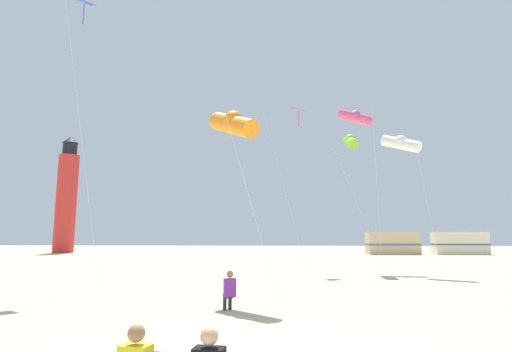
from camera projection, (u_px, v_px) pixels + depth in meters
The scene contains 10 objects.
kite_flyer_standing at pixel (229, 290), 11.77m from camera, with size 0.45×0.56×1.16m.
kite_diamond_blue at pixel (84, 15), 19.90m from camera, with size 2.27×2.27×13.96m.
kite_tube_orange at pixel (233, 124), 15.03m from camera, with size 2.72×2.80×7.03m.
kite_diamond_scarlet at pixel (297, 116), 27.10m from camera, with size 3.07×3.07×10.92m.
kite_tube_lime at pixel (351, 142), 26.75m from camera, with size 3.16×2.86×9.13m.
kite_tube_white at pixel (401, 143), 24.98m from camera, with size 3.16×3.07×8.62m.
kite_tube_rainbow at pixel (356, 117), 28.79m from camera, with size 2.87×2.40×11.34m.
lighthouse_distant at pixel (67, 197), 57.88m from camera, with size 2.80×2.80×16.80m.
rv_van_tan at pixel (392, 243), 50.89m from camera, with size 6.53×2.61×2.80m.
rv_van_cream at pixel (460, 243), 50.89m from camera, with size 6.48×2.46×2.80m.
Camera 1 is at (0.76, -6.58, 2.12)m, focal length 28.31 mm.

